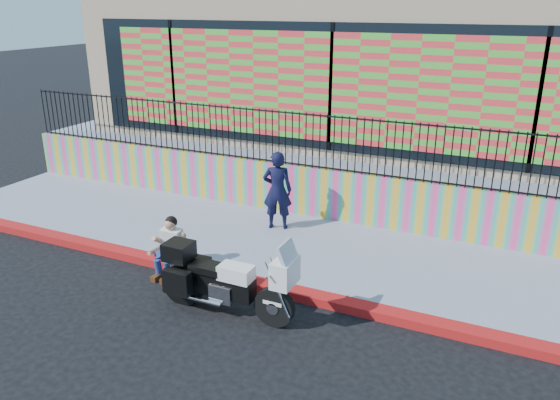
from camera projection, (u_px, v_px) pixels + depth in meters
The scene contains 10 objects.
ground at pixel (245, 285), 9.52m from camera, with size 90.00×90.00×0.00m, color black.
red_curb at pixel (245, 281), 9.49m from camera, with size 16.00×0.30×0.15m, color #B10C1E.
sidewalk at pixel (284, 245), 10.90m from camera, with size 16.00×3.00×0.15m, color #878DA2.
mural_wall at pixel (314, 192), 12.04m from camera, with size 16.00×0.20×1.10m, color #FF4391.
metal_fence at pixel (315, 141), 11.65m from camera, with size 15.80×0.04×1.20m, color black, non-canonical shape.
elevated_platform at pixel (376, 144), 16.41m from camera, with size 16.00×10.00×1.25m, color #878DA2.
storefront_building at pixel (380, 55), 15.33m from camera, with size 14.00×8.06×4.00m.
police_motorcycle at pixel (224, 279), 8.48m from camera, with size 2.28×0.75×1.42m.
police_officer at pixel (277, 190), 11.28m from camera, with size 0.61×0.40×1.66m, color black.
seated_man at pixel (169, 252), 9.73m from camera, with size 0.54×0.71×1.06m.
Camera 1 is at (4.12, -7.38, 4.66)m, focal length 35.00 mm.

